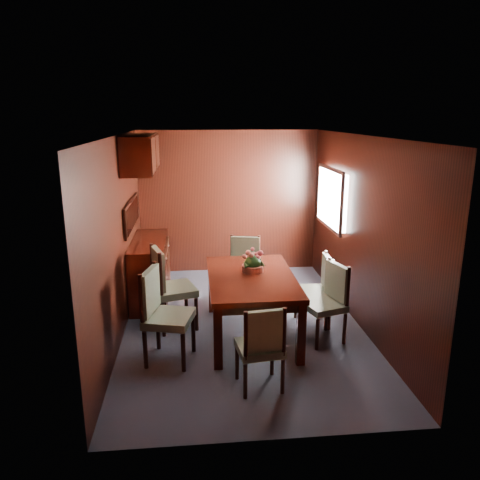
{
  "coord_description": "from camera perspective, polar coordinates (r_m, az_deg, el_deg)",
  "views": [
    {
      "loc": [
        -0.59,
        -5.56,
        2.64
      ],
      "look_at": [
        0.0,
        0.33,
        1.05
      ],
      "focal_mm": 35.0,
      "sensor_mm": 36.0,
      "label": 1
    }
  ],
  "objects": [
    {
      "name": "chair_head",
      "position": [
        4.63,
        2.64,
        -12.49
      ],
      "size": [
        0.48,
        0.46,
        0.91
      ],
      "rotation": [
        0.0,
        0.0,
        0.13
      ],
      "color": "black",
      "rests_on": "ground"
    },
    {
      "name": "flower_centerpiece",
      "position": [
        5.73,
        1.56,
        -2.55
      ],
      "size": [
        0.29,
        0.29,
        0.29
      ],
      "color": "#A64732",
      "rests_on": "dining_table"
    },
    {
      "name": "room_shell",
      "position": [
        6.0,
        -1.0,
        5.35
      ],
      "size": [
        3.06,
        4.52,
        2.41
      ],
      "color": "black",
      "rests_on": "ground"
    },
    {
      "name": "chair_left_near",
      "position": [
        5.2,
        -9.54,
        -8.38
      ],
      "size": [
        0.59,
        0.61,
        1.06
      ],
      "rotation": [
        0.0,
        0.0,
        -1.82
      ],
      "color": "black",
      "rests_on": "ground"
    },
    {
      "name": "ground",
      "position": [
        6.18,
        0.31,
        -10.23
      ],
      "size": [
        4.5,
        4.5,
        0.0
      ],
      "primitive_type": "plane",
      "color": "#3F4457",
      "rests_on": "ground"
    },
    {
      "name": "chair_foot",
      "position": [
        6.73,
        0.53,
        -3.19
      ],
      "size": [
        0.54,
        0.53,
        0.96
      ],
      "rotation": [
        0.0,
        0.0,
        2.92
      ],
      "color": "black",
      "rests_on": "ground"
    },
    {
      "name": "dining_table",
      "position": [
        5.66,
        1.38,
        -5.4
      ],
      "size": [
        1.03,
        1.65,
        0.77
      ],
      "rotation": [
        0.0,
        0.0,
        -0.0
      ],
      "color": "black",
      "rests_on": "ground"
    },
    {
      "name": "chair_right_far",
      "position": [
        6.09,
        9.56,
        -5.58
      ],
      "size": [
        0.45,
        0.46,
        0.93
      ],
      "rotation": [
        0.0,
        0.0,
        1.52
      ],
      "color": "black",
      "rests_on": "ground"
    },
    {
      "name": "sideboard",
      "position": [
        6.95,
        -10.9,
        -3.62
      ],
      "size": [
        0.48,
        1.4,
        0.9
      ],
      "primitive_type": "cube",
      "color": "black",
      "rests_on": "ground"
    },
    {
      "name": "chair_right_near",
      "position": [
        5.7,
        10.72,
        -6.91
      ],
      "size": [
        0.55,
        0.56,
        0.96
      ],
      "rotation": [
        0.0,
        0.0,
        1.87
      ],
      "color": "black",
      "rests_on": "ground"
    },
    {
      "name": "chair_left_far",
      "position": [
        5.95,
        -8.77,
        -5.25
      ],
      "size": [
        0.61,
        0.63,
        1.07
      ],
      "rotation": [
        0.0,
        0.0,
        -1.27
      ],
      "color": "black",
      "rests_on": "ground"
    }
  ]
}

